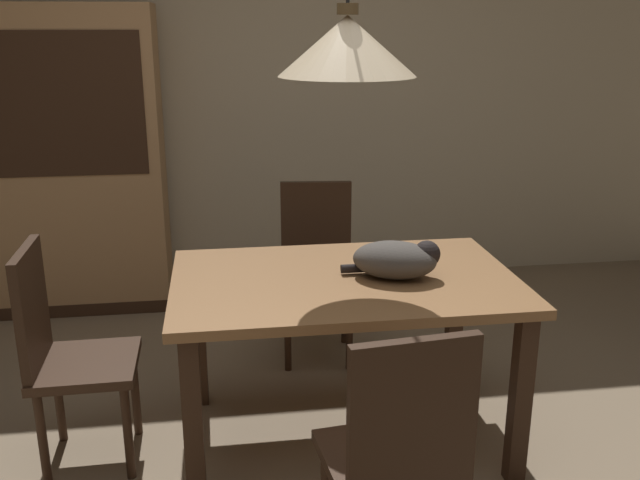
# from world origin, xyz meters

# --- Properties ---
(back_wall) EXTENTS (6.40, 0.10, 2.90)m
(back_wall) POSITION_xyz_m (0.00, 2.65, 1.45)
(back_wall) COLOR beige
(back_wall) RESTS_ON ground
(dining_table) EXTENTS (1.40, 0.90, 0.75)m
(dining_table) POSITION_xyz_m (0.12, 0.57, 0.65)
(dining_table) COLOR olive
(dining_table) RESTS_ON ground
(chair_near_front) EXTENTS (0.44, 0.44, 0.93)m
(chair_near_front) POSITION_xyz_m (0.13, -0.31, 0.51)
(chair_near_front) COLOR #382316
(chair_near_front) RESTS_ON ground
(chair_left_side) EXTENTS (0.41, 0.41, 0.93)m
(chair_left_side) POSITION_xyz_m (-1.01, 0.57, 0.51)
(chair_left_side) COLOR #382316
(chair_left_side) RESTS_ON ground
(chair_far_back) EXTENTS (0.44, 0.44, 0.93)m
(chair_far_back) POSITION_xyz_m (0.13, 1.45, 0.51)
(chair_far_back) COLOR #382316
(chair_far_back) RESTS_ON ground
(cat_sleeping) EXTENTS (0.41, 0.32, 0.16)m
(cat_sleeping) POSITION_xyz_m (0.33, 0.54, 0.83)
(cat_sleeping) COLOR #4C4742
(cat_sleeping) RESTS_ON dining_table
(pendant_lamp) EXTENTS (0.52, 0.52, 1.30)m
(pendant_lamp) POSITION_xyz_m (0.12, 0.57, 1.66)
(pendant_lamp) COLOR beige
(hutch_bookcase) EXTENTS (1.12, 0.45, 1.85)m
(hutch_bookcase) POSITION_xyz_m (-1.26, 2.32, 0.89)
(hutch_bookcase) COLOR tan
(hutch_bookcase) RESTS_ON ground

